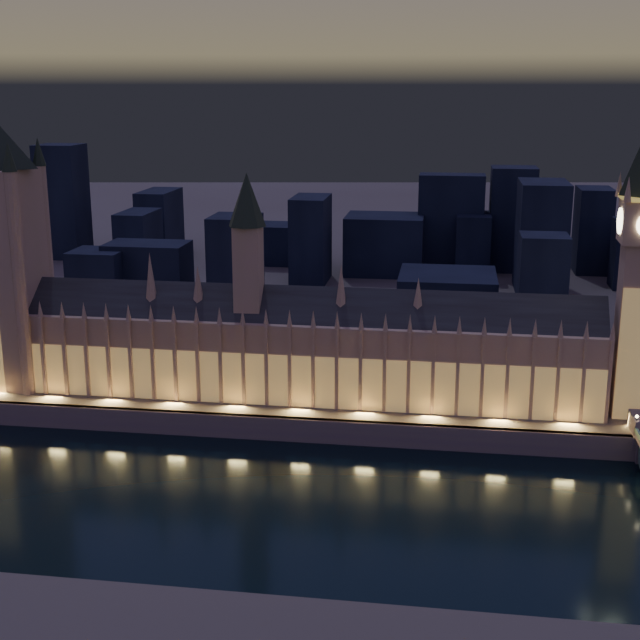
# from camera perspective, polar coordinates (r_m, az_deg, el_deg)

# --- Properties ---
(ground_plane) EXTENTS (2000.00, 2000.00, 0.00)m
(ground_plane) POSITION_cam_1_polar(r_m,az_deg,el_deg) (260.90, -2.92, -11.15)
(ground_plane) COLOR black
(ground_plane) RESTS_ON ground
(north_bank) EXTENTS (2000.00, 960.00, 8.00)m
(north_bank) POSITION_cam_1_polar(r_m,az_deg,el_deg) (759.30, 4.81, 6.43)
(north_bank) COLOR #483D35
(north_bank) RESTS_ON ground
(embankment_wall) EXTENTS (2000.00, 2.50, 8.00)m
(embankment_wall) POSITION_cam_1_polar(r_m,az_deg,el_deg) (296.13, -1.36, -7.03)
(embankment_wall) COLOR #584954
(embankment_wall) RESTS_ON ground
(palace_of_westminster) EXTENTS (202.00, 21.84, 78.00)m
(palace_of_westminster) POSITION_cam_1_polar(r_m,az_deg,el_deg) (308.38, -1.05, -1.73)
(palace_of_westminster) COLOR #9B7F5C
(palace_of_westminster) RESTS_ON north_bank
(victoria_tower) EXTENTS (31.68, 31.68, 108.19)m
(victoria_tower) POSITION_cam_1_polar(r_m,az_deg,el_deg) (335.56, -19.71, 4.90)
(victoria_tower) COLOR #9B7F5C
(victoria_tower) RESTS_ON north_bank
(city_backdrop) EXTENTS (461.65, 215.63, 70.56)m
(city_backdrop) POSITION_cam_1_polar(r_m,az_deg,el_deg) (484.10, 6.62, 4.69)
(city_backdrop) COLOR black
(city_backdrop) RESTS_ON north_bank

